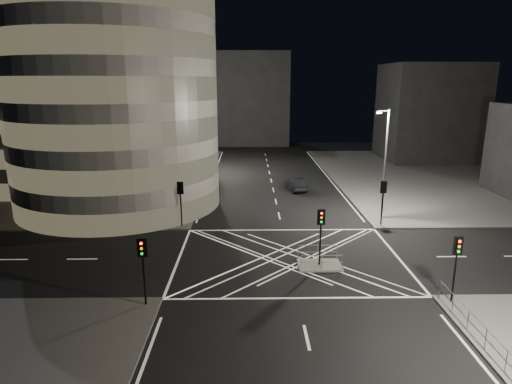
{
  "coord_description": "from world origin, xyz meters",
  "views": [
    {
      "loc": [
        -2.87,
        -28.93,
        12.52
      ],
      "look_at": [
        -2.26,
        7.61,
        3.0
      ],
      "focal_mm": 30.0,
      "sensor_mm": 36.0,
      "label": 1
    }
  ],
  "objects_px": {
    "sedan": "(296,184)",
    "street_lamp_left_far": "(201,133)",
    "central_island": "(319,265)",
    "traffic_signal_nr": "(457,257)",
    "traffic_signal_island": "(321,227)",
    "traffic_signal_nl": "(143,259)",
    "street_lamp_left_near": "(181,155)",
    "traffic_signal_fl": "(181,196)",
    "traffic_signal_fr": "(383,195)",
    "street_lamp_right_far": "(385,160)"
  },
  "relations": [
    {
      "from": "sedan",
      "to": "street_lamp_left_far",
      "type": "bearing_deg",
      "value": -50.68
    },
    {
      "from": "central_island",
      "to": "traffic_signal_nr",
      "type": "distance_m",
      "value": 9.08
    },
    {
      "from": "traffic_signal_island",
      "to": "traffic_signal_nl",
      "type": "bearing_deg",
      "value": -153.86
    },
    {
      "from": "central_island",
      "to": "street_lamp_left_far",
      "type": "height_order",
      "value": "street_lamp_left_far"
    },
    {
      "from": "street_lamp_left_near",
      "to": "street_lamp_left_far",
      "type": "bearing_deg",
      "value": 90.0
    },
    {
      "from": "central_island",
      "to": "traffic_signal_fl",
      "type": "xyz_separation_m",
      "value": [
        -10.8,
        8.3,
        2.84
      ]
    },
    {
      "from": "traffic_signal_nl",
      "to": "sedan",
      "type": "bearing_deg",
      "value": 66.89
    },
    {
      "from": "traffic_signal_fr",
      "to": "street_lamp_left_far",
      "type": "distance_m",
      "value": 29.63
    },
    {
      "from": "traffic_signal_fl",
      "to": "traffic_signal_fr",
      "type": "height_order",
      "value": "same"
    },
    {
      "from": "traffic_signal_fr",
      "to": "traffic_signal_nl",
      "type": "bearing_deg",
      "value": -142.31
    },
    {
      "from": "traffic_signal_nl",
      "to": "traffic_signal_fr",
      "type": "xyz_separation_m",
      "value": [
        17.6,
        13.6,
        0.0
      ]
    },
    {
      "from": "traffic_signal_nl",
      "to": "traffic_signal_fr",
      "type": "bearing_deg",
      "value": 37.69
    },
    {
      "from": "street_lamp_left_near",
      "to": "central_island",
      "type": "bearing_deg",
      "value": -49.73
    },
    {
      "from": "street_lamp_left_near",
      "to": "street_lamp_left_far",
      "type": "height_order",
      "value": "same"
    },
    {
      "from": "traffic_signal_fr",
      "to": "street_lamp_left_far",
      "type": "height_order",
      "value": "street_lamp_left_far"
    },
    {
      "from": "traffic_signal_nl",
      "to": "sedan",
      "type": "distance_m",
      "value": 29.19
    },
    {
      "from": "traffic_signal_fr",
      "to": "traffic_signal_fl",
      "type": "bearing_deg",
      "value": 180.0
    },
    {
      "from": "traffic_signal_nr",
      "to": "street_lamp_left_near",
      "type": "height_order",
      "value": "street_lamp_left_near"
    },
    {
      "from": "central_island",
      "to": "traffic_signal_fl",
      "type": "bearing_deg",
      "value": 142.46
    },
    {
      "from": "central_island",
      "to": "traffic_signal_fr",
      "type": "height_order",
      "value": "traffic_signal_fr"
    },
    {
      "from": "traffic_signal_island",
      "to": "street_lamp_left_near",
      "type": "xyz_separation_m",
      "value": [
        -11.44,
        13.5,
        2.63
      ]
    },
    {
      "from": "central_island",
      "to": "street_lamp_left_far",
      "type": "xyz_separation_m",
      "value": [
        -11.44,
        31.5,
        5.47
      ]
    },
    {
      "from": "traffic_signal_nr",
      "to": "central_island",
      "type": "bearing_deg",
      "value": 142.07
    },
    {
      "from": "street_lamp_left_far",
      "to": "street_lamp_left_near",
      "type": "bearing_deg",
      "value": -90.0
    },
    {
      "from": "central_island",
      "to": "traffic_signal_nl",
      "type": "height_order",
      "value": "traffic_signal_nl"
    },
    {
      "from": "traffic_signal_fr",
      "to": "street_lamp_left_near",
      "type": "xyz_separation_m",
      "value": [
        -18.24,
        5.2,
        2.63
      ]
    },
    {
      "from": "traffic_signal_fl",
      "to": "traffic_signal_nl",
      "type": "height_order",
      "value": "same"
    },
    {
      "from": "traffic_signal_fl",
      "to": "street_lamp_right_far",
      "type": "bearing_deg",
      "value": 6.88
    },
    {
      "from": "traffic_signal_fl",
      "to": "sedan",
      "type": "bearing_deg",
      "value": 49.06
    },
    {
      "from": "street_lamp_left_near",
      "to": "traffic_signal_nl",
      "type": "bearing_deg",
      "value": -88.06
    },
    {
      "from": "central_island",
      "to": "traffic_signal_fr",
      "type": "distance_m",
      "value": 11.1
    },
    {
      "from": "traffic_signal_fl",
      "to": "traffic_signal_nl",
      "type": "distance_m",
      "value": 13.6
    },
    {
      "from": "traffic_signal_fr",
      "to": "street_lamp_left_near",
      "type": "relative_size",
      "value": 0.4
    },
    {
      "from": "street_lamp_left_near",
      "to": "sedan",
      "type": "distance_m",
      "value": 15.23
    },
    {
      "from": "traffic_signal_fl",
      "to": "traffic_signal_island",
      "type": "bearing_deg",
      "value": -37.54
    },
    {
      "from": "street_lamp_left_far",
      "to": "street_lamp_right_far",
      "type": "xyz_separation_m",
      "value": [
        18.87,
        -21.0,
        0.0
      ]
    },
    {
      "from": "traffic_signal_nl",
      "to": "street_lamp_left_far",
      "type": "height_order",
      "value": "street_lamp_left_far"
    },
    {
      "from": "traffic_signal_fr",
      "to": "street_lamp_left_near",
      "type": "distance_m",
      "value": 19.14
    },
    {
      "from": "central_island",
      "to": "traffic_signal_fr",
      "type": "relative_size",
      "value": 0.75
    },
    {
      "from": "street_lamp_right_far",
      "to": "sedan",
      "type": "bearing_deg",
      "value": 121.83
    },
    {
      "from": "traffic_signal_nr",
      "to": "street_lamp_left_far",
      "type": "height_order",
      "value": "street_lamp_left_far"
    },
    {
      "from": "traffic_signal_nl",
      "to": "traffic_signal_island",
      "type": "distance_m",
      "value": 12.03
    },
    {
      "from": "street_lamp_left_far",
      "to": "street_lamp_right_far",
      "type": "bearing_deg",
      "value": -48.06
    },
    {
      "from": "central_island",
      "to": "street_lamp_left_far",
      "type": "distance_m",
      "value": 33.95
    },
    {
      "from": "sedan",
      "to": "traffic_signal_fl",
      "type": "bearing_deg",
      "value": 38.13
    },
    {
      "from": "traffic_signal_fr",
      "to": "traffic_signal_island",
      "type": "relative_size",
      "value": 1.0
    },
    {
      "from": "street_lamp_right_far",
      "to": "sedan",
      "type": "xyz_separation_m",
      "value": [
        -6.81,
        10.97,
        -4.8
      ]
    },
    {
      "from": "traffic_signal_nl",
      "to": "street_lamp_left_near",
      "type": "bearing_deg",
      "value": 91.94
    },
    {
      "from": "traffic_signal_fr",
      "to": "sedan",
      "type": "height_order",
      "value": "traffic_signal_fr"
    },
    {
      "from": "traffic_signal_nl",
      "to": "street_lamp_right_far",
      "type": "xyz_separation_m",
      "value": [
        18.24,
        15.8,
        2.63
      ]
    }
  ]
}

